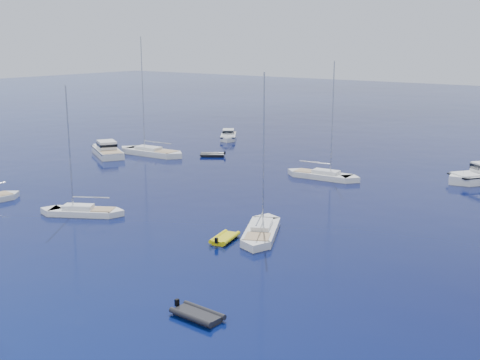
# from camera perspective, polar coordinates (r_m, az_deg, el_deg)

# --- Properties ---
(ground) EXTENTS (400.00, 400.00, 0.00)m
(ground) POSITION_cam_1_polar(r_m,az_deg,el_deg) (46.28, -14.64, -8.55)
(ground) COLOR navy
(ground) RESTS_ON ground
(motor_cruiser_far_l) EXTENTS (10.54, 7.97, 2.72)m
(motor_cruiser_far_l) POSITION_cam_1_polar(r_m,az_deg,el_deg) (91.59, -12.25, 2.28)
(motor_cruiser_far_l) COLOR white
(motor_cruiser_far_l) RESTS_ON ground
(motor_cruiser_horizon) EXTENTS (6.62, 8.04, 2.12)m
(motor_cruiser_horizon) POSITION_cam_1_polar(r_m,az_deg,el_deg) (103.69, -1.09, 3.82)
(motor_cruiser_horizon) COLOR white
(motor_cruiser_horizon) RESTS_ON ground
(sailboat_mid_r) EXTENTS (6.68, 9.94, 14.46)m
(sailboat_mid_r) POSITION_cam_1_polar(r_m,az_deg,el_deg) (53.45, 1.99, -5.15)
(sailboat_mid_r) COLOR white
(sailboat_mid_r) RESTS_ON ground
(sailboat_mid_l) EXTENTS (8.75, 6.37, 12.91)m
(sailboat_mid_l) POSITION_cam_1_polar(r_m,az_deg,el_deg) (61.40, -14.43, -3.14)
(sailboat_mid_l) COLOR white
(sailboat_mid_l) RESTS_ON ground
(sailboat_centre) EXTENTS (10.14, 3.45, 14.63)m
(sailboat_centre) POSITION_cam_1_polar(r_m,az_deg,el_deg) (75.41, 7.69, 0.16)
(sailboat_centre) COLOR white
(sailboat_centre) RESTS_ON ground
(sailboat_far_l) EXTENTS (12.10, 3.97, 17.50)m
(sailboat_far_l) POSITION_cam_1_polar(r_m,az_deg,el_deg) (90.62, -8.26, 2.33)
(sailboat_far_l) COLOR white
(sailboat_far_l) RESTS_ON ground
(tender_yellow) EXTENTS (2.58, 3.65, 0.95)m
(tender_yellow) POSITION_cam_1_polar(r_m,az_deg,el_deg) (52.08, -1.43, -5.64)
(tender_yellow) COLOR yellow
(tender_yellow) RESTS_ON ground
(tender_grey_near) EXTENTS (3.57, 2.09, 0.95)m
(tender_grey_near) POSITION_cam_1_polar(r_m,az_deg,el_deg) (38.55, -3.97, -12.66)
(tender_grey_near) COLOR black
(tender_grey_near) RESTS_ON ground
(tender_grey_far) EXTENTS (4.13, 3.69, 0.95)m
(tender_grey_far) POSITION_cam_1_polar(r_m,az_deg,el_deg) (88.65, -2.59, 2.21)
(tender_grey_far) COLOR black
(tender_grey_far) RESTS_ON ground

